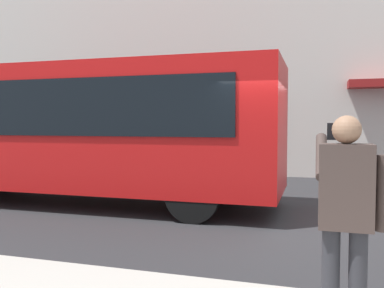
{
  "coord_description": "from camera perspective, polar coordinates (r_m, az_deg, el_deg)",
  "views": [
    {
      "loc": [
        -0.34,
        7.65,
        1.79
      ],
      "look_at": [
        2.19,
        -0.8,
        1.35
      ],
      "focal_mm": 38.49,
      "sensor_mm": 36.0,
      "label": 1
    }
  ],
  "objects": [
    {
      "name": "pedestrian_photographer",
      "position": [
        3.44,
        20.53,
        -8.14
      ],
      "size": [
        0.53,
        0.52,
        1.7
      ],
      "color": "#2D2D33",
      "rests_on": "sidewalk_curb"
    },
    {
      "name": "ground_plane",
      "position": [
        7.86,
        13.97,
        -10.37
      ],
      "size": [
        60.0,
        60.0,
        0.0
      ],
      "primitive_type": "plane",
      "color": "#2B2B2D"
    },
    {
      "name": "red_bus",
      "position": [
        9.6,
        -15.5,
        2.14
      ],
      "size": [
        9.05,
        2.54,
        3.08
      ],
      "color": "red",
      "rests_on": "ground_plane"
    }
  ]
}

